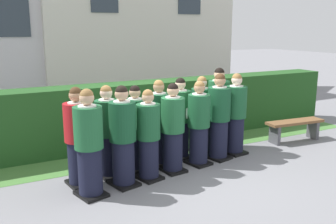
{
  "coord_description": "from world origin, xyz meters",
  "views": [
    {
      "loc": [
        -3.08,
        -5.63,
        2.55
      ],
      "look_at": [
        0.0,
        0.25,
        1.05
      ],
      "focal_mm": 40.03,
      "sensor_mm": 36.0,
      "label": 1
    }
  ],
  "objects_px": {
    "student_front_row_1": "(123,139)",
    "student_front_row_3": "(173,130)",
    "student_front_row_6": "(235,116)",
    "student_rear_row_6": "(218,110)",
    "student_front_row_2": "(148,137)",
    "student_front_row_5": "(219,119)",
    "student_rear_row_2": "(136,130)",
    "student_rear_row_4": "(180,120)",
    "student_in_red_blazer": "(78,139)",
    "student_rear_row_5": "(201,117)",
    "student_rear_row_3": "(159,125)",
    "student_front_row_0": "(89,146)",
    "student_rear_row_1": "(108,134)",
    "student_front_row_4": "(199,125)",
    "wooden_bench": "(295,126)"
  },
  "relations": [
    {
      "from": "student_rear_row_1",
      "to": "student_rear_row_4",
      "type": "distance_m",
      "value": 1.61
    },
    {
      "from": "student_front_row_4",
      "to": "student_rear_row_6",
      "type": "xyz_separation_m",
      "value": [
        0.92,
        0.68,
        0.06
      ]
    },
    {
      "from": "student_front_row_3",
      "to": "student_rear_row_2",
      "type": "distance_m",
      "value": 0.67
    },
    {
      "from": "student_front_row_2",
      "to": "student_front_row_5",
      "type": "relative_size",
      "value": 0.92
    },
    {
      "from": "student_rear_row_1",
      "to": "student_rear_row_6",
      "type": "xyz_separation_m",
      "value": [
        2.63,
        0.46,
        0.06
      ]
    },
    {
      "from": "student_rear_row_5",
      "to": "student_front_row_0",
      "type": "bearing_deg",
      "value": -159.36
    },
    {
      "from": "student_rear_row_1",
      "to": "student_rear_row_5",
      "type": "height_order",
      "value": "student_rear_row_1"
    },
    {
      "from": "student_rear_row_3",
      "to": "student_rear_row_6",
      "type": "distance_m",
      "value": 1.6
    },
    {
      "from": "student_front_row_1",
      "to": "student_front_row_3",
      "type": "height_order",
      "value": "student_front_row_1"
    },
    {
      "from": "student_rear_row_4",
      "to": "student_front_row_6",
      "type": "bearing_deg",
      "value": -15.26
    },
    {
      "from": "student_front_row_3",
      "to": "student_in_red_blazer",
      "type": "height_order",
      "value": "student_in_red_blazer"
    },
    {
      "from": "student_in_red_blazer",
      "to": "student_rear_row_1",
      "type": "bearing_deg",
      "value": 14.23
    },
    {
      "from": "student_front_row_0",
      "to": "student_rear_row_6",
      "type": "bearing_deg",
      "value": 19.16
    },
    {
      "from": "student_front_row_5",
      "to": "student_rear_row_5",
      "type": "bearing_deg",
      "value": 100.77
    },
    {
      "from": "student_front_row_0",
      "to": "student_rear_row_3",
      "type": "bearing_deg",
      "value": 26.41
    },
    {
      "from": "student_rear_row_6",
      "to": "student_front_row_2",
      "type": "bearing_deg",
      "value": -156.56
    },
    {
      "from": "student_front_row_0",
      "to": "student_rear_row_1",
      "type": "distance_m",
      "value": 0.81
    },
    {
      "from": "student_front_row_1",
      "to": "student_rear_row_2",
      "type": "height_order",
      "value": "student_front_row_1"
    },
    {
      "from": "student_front_row_1",
      "to": "student_rear_row_2",
      "type": "relative_size",
      "value": 1.07
    },
    {
      "from": "student_front_row_0",
      "to": "student_in_red_blazer",
      "type": "height_order",
      "value": "student_front_row_0"
    },
    {
      "from": "student_rear_row_3",
      "to": "wooden_bench",
      "type": "xyz_separation_m",
      "value": [
        3.4,
        -0.13,
        -0.42
      ]
    },
    {
      "from": "student_in_red_blazer",
      "to": "student_rear_row_6",
      "type": "xyz_separation_m",
      "value": [
        3.17,
        0.6,
        0.04
      ]
    },
    {
      "from": "student_front_row_3",
      "to": "student_rear_row_1",
      "type": "bearing_deg",
      "value": 163.78
    },
    {
      "from": "student_front_row_0",
      "to": "student_front_row_1",
      "type": "bearing_deg",
      "value": 13.38
    },
    {
      "from": "student_front_row_2",
      "to": "student_rear_row_5",
      "type": "relative_size",
      "value": 0.98
    },
    {
      "from": "student_front_row_4",
      "to": "student_front_row_6",
      "type": "bearing_deg",
      "value": 11.14
    },
    {
      "from": "student_front_row_4",
      "to": "student_rear_row_4",
      "type": "relative_size",
      "value": 1.0
    },
    {
      "from": "student_front_row_5",
      "to": "student_front_row_2",
      "type": "bearing_deg",
      "value": -169.48
    },
    {
      "from": "student_rear_row_2",
      "to": "student_rear_row_4",
      "type": "xyz_separation_m",
      "value": [
        1.04,
        0.22,
        0.02
      ]
    },
    {
      "from": "student_front_row_3",
      "to": "student_rear_row_6",
      "type": "relative_size",
      "value": 0.93
    },
    {
      "from": "student_front_row_1",
      "to": "student_rear_row_4",
      "type": "relative_size",
      "value": 1.04
    },
    {
      "from": "student_front_row_4",
      "to": "student_front_row_5",
      "type": "height_order",
      "value": "student_front_row_5"
    },
    {
      "from": "student_front_row_1",
      "to": "student_front_row_6",
      "type": "relative_size",
      "value": 1.0
    },
    {
      "from": "student_front_row_1",
      "to": "student_rear_row_5",
      "type": "relative_size",
      "value": 1.04
    },
    {
      "from": "student_rear_row_2",
      "to": "student_rear_row_5",
      "type": "relative_size",
      "value": 0.98
    },
    {
      "from": "student_front_row_2",
      "to": "student_rear_row_4",
      "type": "distance_m",
      "value": 1.24
    },
    {
      "from": "student_front_row_2",
      "to": "student_rear_row_4",
      "type": "relative_size",
      "value": 0.97
    },
    {
      "from": "student_rear_row_1",
      "to": "student_rear_row_6",
      "type": "bearing_deg",
      "value": 9.87
    },
    {
      "from": "student_in_red_blazer",
      "to": "student_rear_row_1",
      "type": "height_order",
      "value": "student_in_red_blazer"
    },
    {
      "from": "student_front_row_1",
      "to": "student_rear_row_6",
      "type": "distance_m",
      "value": 2.7
    },
    {
      "from": "student_front_row_4",
      "to": "student_rear_row_5",
      "type": "height_order",
      "value": "student_front_row_4"
    },
    {
      "from": "student_rear_row_5",
      "to": "student_rear_row_6",
      "type": "relative_size",
      "value": 0.92
    },
    {
      "from": "student_front_row_0",
      "to": "student_front_row_6",
      "type": "height_order",
      "value": "student_front_row_0"
    },
    {
      "from": "student_rear_row_3",
      "to": "wooden_bench",
      "type": "bearing_deg",
      "value": -2.12
    },
    {
      "from": "student_rear_row_6",
      "to": "student_rear_row_3",
      "type": "bearing_deg",
      "value": -168.72
    },
    {
      "from": "student_front_row_6",
      "to": "student_in_red_blazer",
      "type": "distance_m",
      "value": 3.26
    },
    {
      "from": "student_rear_row_3",
      "to": "student_front_row_6",
      "type": "bearing_deg",
      "value": -5.89
    },
    {
      "from": "student_front_row_2",
      "to": "student_rear_row_2",
      "type": "distance_m",
      "value": 0.5
    },
    {
      "from": "student_front_row_5",
      "to": "student_in_red_blazer",
      "type": "bearing_deg",
      "value": -179.76
    },
    {
      "from": "student_front_row_2",
      "to": "student_rear_row_6",
      "type": "bearing_deg",
      "value": 23.44
    }
  ]
}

